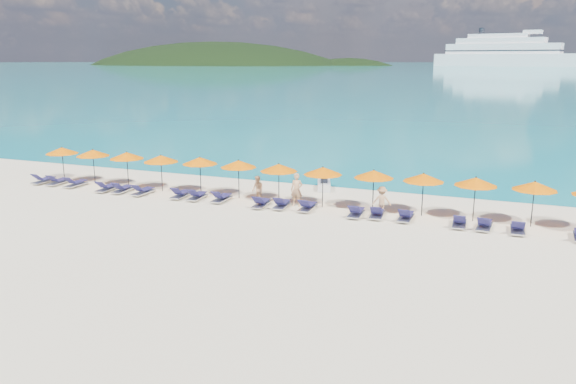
% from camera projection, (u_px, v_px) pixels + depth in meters
% --- Properties ---
extents(ground, '(1400.00, 1400.00, 0.00)m').
position_uv_depth(ground, '(265.00, 230.00, 26.49)').
color(ground, beige).
extents(sea, '(1600.00, 1300.00, 0.01)m').
position_uv_depth(sea, '(503.00, 65.00, 624.10)').
color(sea, '#1FA9B2').
rests_on(sea, ground).
extents(headland_main, '(374.00, 242.00, 126.50)m').
position_uv_depth(headland_main, '(214.00, 100.00, 630.67)').
color(headland_main, black).
rests_on(headland_main, ground).
extents(headland_small, '(162.00, 126.00, 85.50)m').
position_uv_depth(headland_small, '(348.00, 99.00, 594.90)').
color(headland_small, black).
rests_on(headland_small, ground).
extents(cruise_ship, '(152.32, 55.54, 41.95)m').
position_uv_depth(cruise_ship, '(520.00, 54.00, 510.02)').
color(cruise_ship, white).
rests_on(cruise_ship, ground).
extents(jetski, '(1.38, 2.20, 0.73)m').
position_uv_depth(jetski, '(324.00, 184.00, 34.73)').
color(jetski, silver).
rests_on(jetski, ground).
extents(beachgoer_a, '(0.71, 0.50, 1.83)m').
position_uv_depth(beachgoer_a, '(297.00, 190.00, 30.63)').
color(beachgoer_a, tan).
rests_on(beachgoer_a, ground).
extents(beachgoer_b, '(0.85, 0.79, 1.53)m').
position_uv_depth(beachgoer_b, '(258.00, 189.00, 31.43)').
color(beachgoer_b, tan).
rests_on(beachgoer_b, ground).
extents(beachgoer_c, '(1.02, 0.61, 1.48)m').
position_uv_depth(beachgoer_c, '(382.00, 200.00, 29.06)').
color(beachgoer_c, tan).
rests_on(beachgoer_c, ground).
extents(umbrella_0, '(2.10, 2.10, 2.28)m').
position_uv_depth(umbrella_0, '(62.00, 151.00, 36.77)').
color(umbrella_0, black).
rests_on(umbrella_0, ground).
extents(umbrella_1, '(2.10, 2.10, 2.28)m').
position_uv_depth(umbrella_1, '(93.00, 153.00, 35.86)').
color(umbrella_1, black).
rests_on(umbrella_1, ground).
extents(umbrella_2, '(2.10, 2.10, 2.28)m').
position_uv_depth(umbrella_2, '(127.00, 156.00, 34.89)').
color(umbrella_2, black).
rests_on(umbrella_2, ground).
extents(umbrella_3, '(2.10, 2.10, 2.28)m').
position_uv_depth(umbrella_3, '(161.00, 159.00, 33.81)').
color(umbrella_3, black).
rests_on(umbrella_3, ground).
extents(umbrella_4, '(2.10, 2.10, 2.28)m').
position_uv_depth(umbrella_4, '(200.00, 161.00, 33.15)').
color(umbrella_4, black).
rests_on(umbrella_4, ground).
extents(umbrella_5, '(2.10, 2.10, 2.28)m').
position_uv_depth(umbrella_5, '(238.00, 164.00, 32.15)').
color(umbrella_5, black).
rests_on(umbrella_5, ground).
extents(umbrella_6, '(2.10, 2.10, 2.28)m').
position_uv_depth(umbrella_6, '(279.00, 168.00, 31.05)').
color(umbrella_6, black).
rests_on(umbrella_6, ground).
extents(umbrella_7, '(2.10, 2.10, 2.28)m').
position_uv_depth(umbrella_7, '(323.00, 171.00, 30.15)').
color(umbrella_7, black).
rests_on(umbrella_7, ground).
extents(umbrella_8, '(2.10, 2.10, 2.28)m').
position_uv_depth(umbrella_8, '(374.00, 174.00, 29.32)').
color(umbrella_8, black).
rests_on(umbrella_8, ground).
extents(umbrella_9, '(2.10, 2.10, 2.28)m').
position_uv_depth(umbrella_9, '(424.00, 178.00, 28.48)').
color(umbrella_9, black).
rests_on(umbrella_9, ground).
extents(umbrella_10, '(2.10, 2.10, 2.28)m').
position_uv_depth(umbrella_10, '(476.00, 182.00, 27.55)').
color(umbrella_10, black).
rests_on(umbrella_10, ground).
extents(umbrella_11, '(2.10, 2.10, 2.28)m').
position_uv_depth(umbrella_11, '(535.00, 186.00, 26.64)').
color(umbrella_11, black).
rests_on(umbrella_11, ground).
extents(lounger_0, '(0.65, 1.71, 0.66)m').
position_uv_depth(lounger_0, '(44.00, 180.00, 36.33)').
color(lounger_0, silver).
rests_on(lounger_0, ground).
extents(lounger_1, '(0.69, 1.72, 0.66)m').
position_uv_depth(lounger_1, '(58.00, 181.00, 35.93)').
color(lounger_1, silver).
rests_on(lounger_1, ground).
extents(lounger_2, '(0.63, 1.70, 0.66)m').
position_uv_depth(lounger_2, '(76.00, 183.00, 35.37)').
color(lounger_2, silver).
rests_on(lounger_2, ground).
extents(lounger_3, '(0.70, 1.73, 0.66)m').
position_uv_depth(lounger_3, '(107.00, 188.00, 34.19)').
color(lounger_3, silver).
rests_on(lounger_3, ground).
extents(lounger_4, '(0.75, 1.74, 0.66)m').
position_uv_depth(lounger_4, '(123.00, 189.00, 33.87)').
color(lounger_4, silver).
rests_on(lounger_4, ground).
extents(lounger_5, '(0.67, 1.72, 0.66)m').
position_uv_depth(lounger_5, '(143.00, 191.00, 33.32)').
color(lounger_5, silver).
rests_on(lounger_5, ground).
extents(lounger_6, '(0.70, 1.73, 0.66)m').
position_uv_depth(lounger_6, '(181.00, 194.00, 32.58)').
color(lounger_6, silver).
rests_on(lounger_6, ground).
extents(lounger_7, '(0.76, 1.75, 0.66)m').
position_uv_depth(lounger_7, '(197.00, 196.00, 32.18)').
color(lounger_7, silver).
rests_on(lounger_7, ground).
extents(lounger_8, '(0.64, 1.71, 0.66)m').
position_uv_depth(lounger_8, '(221.00, 198.00, 31.72)').
color(lounger_8, silver).
rests_on(lounger_8, ground).
extents(lounger_9, '(0.77, 1.75, 0.66)m').
position_uv_depth(lounger_9, '(261.00, 203.00, 30.58)').
color(lounger_9, silver).
rests_on(lounger_9, ground).
extents(lounger_10, '(0.77, 1.75, 0.66)m').
position_uv_depth(lounger_10, '(282.00, 204.00, 30.36)').
color(lounger_10, silver).
rests_on(lounger_10, ground).
extents(lounger_11, '(0.63, 1.70, 0.66)m').
position_uv_depth(lounger_11, '(307.00, 206.00, 29.87)').
color(lounger_11, silver).
rests_on(lounger_11, ground).
extents(lounger_12, '(0.67, 1.72, 0.66)m').
position_uv_depth(lounger_12, '(356.00, 212.00, 28.74)').
color(lounger_12, silver).
rests_on(lounger_12, ground).
extents(lounger_13, '(0.77, 1.75, 0.66)m').
position_uv_depth(lounger_13, '(377.00, 213.00, 28.55)').
color(lounger_13, silver).
rests_on(lounger_13, ground).
extents(lounger_14, '(0.63, 1.71, 0.66)m').
position_uv_depth(lounger_14, '(406.00, 216.00, 28.04)').
color(lounger_14, silver).
rests_on(lounger_14, ground).
extents(lounger_15, '(0.70, 1.73, 0.66)m').
position_uv_depth(lounger_15, '(459.00, 222.00, 27.02)').
color(lounger_15, silver).
rests_on(lounger_15, ground).
extents(lounger_16, '(0.73, 1.74, 0.66)m').
position_uv_depth(lounger_16, '(484.00, 225.00, 26.61)').
color(lounger_16, silver).
rests_on(lounger_16, ground).
extents(lounger_17, '(0.64, 1.71, 0.66)m').
position_uv_depth(lounger_17, '(518.00, 228.00, 26.07)').
color(lounger_17, silver).
rests_on(lounger_17, ground).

